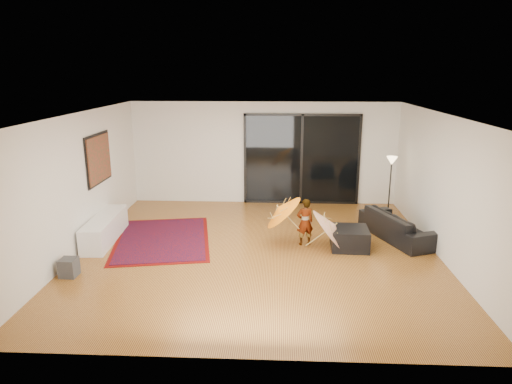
# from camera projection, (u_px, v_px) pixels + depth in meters

# --- Properties ---
(floor) EXTENTS (7.00, 7.00, 0.00)m
(floor) POSITION_uv_depth(u_px,v_px,m) (258.00, 251.00, 9.07)
(floor) COLOR #AE782F
(floor) RESTS_ON ground
(ceiling) EXTENTS (7.00, 7.00, 0.00)m
(ceiling) POSITION_uv_depth(u_px,v_px,m) (258.00, 114.00, 8.36)
(ceiling) COLOR white
(ceiling) RESTS_ON wall_back
(wall_back) EXTENTS (7.00, 0.00, 7.00)m
(wall_back) POSITION_uv_depth(u_px,v_px,m) (264.00, 153.00, 12.09)
(wall_back) COLOR silver
(wall_back) RESTS_ON floor
(wall_front) EXTENTS (7.00, 0.00, 7.00)m
(wall_front) POSITION_uv_depth(u_px,v_px,m) (245.00, 259.00, 5.34)
(wall_front) COLOR silver
(wall_front) RESTS_ON floor
(wall_left) EXTENTS (0.00, 7.00, 7.00)m
(wall_left) POSITION_uv_depth(u_px,v_px,m) (79.00, 184.00, 8.88)
(wall_left) COLOR silver
(wall_left) RESTS_ON floor
(wall_right) EXTENTS (0.00, 7.00, 7.00)m
(wall_right) POSITION_uv_depth(u_px,v_px,m) (444.00, 188.00, 8.55)
(wall_right) COLOR silver
(wall_right) RESTS_ON floor
(sliding_door) EXTENTS (3.06, 0.07, 2.40)m
(sliding_door) POSITION_uv_depth(u_px,v_px,m) (302.00, 159.00, 12.05)
(sliding_door) COLOR black
(sliding_door) RESTS_ON wall_back
(painting) EXTENTS (0.04, 1.28, 1.08)m
(painting) POSITION_uv_depth(u_px,v_px,m) (99.00, 159.00, 9.76)
(painting) COLOR black
(painting) RESTS_ON wall_left
(media_console) EXTENTS (0.56, 1.88, 0.52)m
(media_console) POSITION_uv_depth(u_px,v_px,m) (105.00, 229.00, 9.59)
(media_console) COLOR white
(media_console) RESTS_ON floor
(speaker) EXTENTS (0.29, 0.29, 0.32)m
(speaker) POSITION_uv_depth(u_px,v_px,m) (69.00, 267.00, 7.94)
(speaker) COLOR #424244
(speaker) RESTS_ON floor
(persian_rug) EXTENTS (2.38, 2.99, 0.02)m
(persian_rug) POSITION_uv_depth(u_px,v_px,m) (163.00, 239.00, 9.69)
(persian_rug) COLOR #610A08
(persian_rug) RESTS_ON floor
(sofa) EXTENTS (1.42, 2.10, 0.57)m
(sofa) POSITION_uv_depth(u_px,v_px,m) (398.00, 226.00, 9.70)
(sofa) COLOR black
(sofa) RESTS_ON floor
(ottoman) EXTENTS (0.76, 0.76, 0.42)m
(ottoman) POSITION_uv_depth(u_px,v_px,m) (349.00, 238.00, 9.19)
(ottoman) COLOR black
(ottoman) RESTS_ON floor
(floor_lamp) EXTENTS (0.26, 0.26, 1.49)m
(floor_lamp) POSITION_uv_depth(u_px,v_px,m) (391.00, 169.00, 10.96)
(floor_lamp) COLOR black
(floor_lamp) RESTS_ON floor
(child) EXTENTS (0.41, 0.33, 0.98)m
(child) POSITION_uv_depth(u_px,v_px,m) (305.00, 222.00, 9.30)
(child) COLOR #999999
(child) RESTS_ON floor
(parasol_orange) EXTENTS (0.77, 0.89, 0.89)m
(parasol_orange) POSITION_uv_depth(u_px,v_px,m) (278.00, 211.00, 9.22)
(parasol_orange) COLOR orange
(parasol_orange) RESTS_ON child
(parasol_white) EXTENTS (0.76, 0.97, 0.99)m
(parasol_white) POSITION_uv_depth(u_px,v_px,m) (335.00, 224.00, 9.13)
(parasol_white) COLOR white
(parasol_white) RESTS_ON floor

